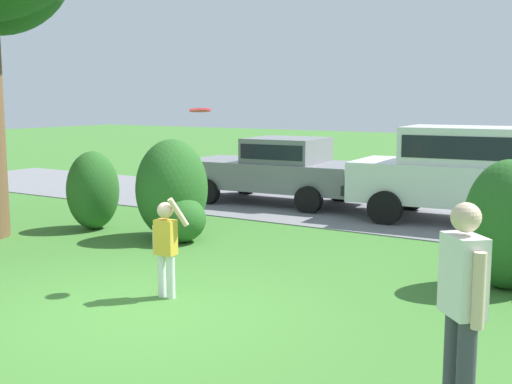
{
  "coord_description": "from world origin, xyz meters",
  "views": [
    {
      "loc": [
        5.07,
        -5.49,
        2.48
      ],
      "look_at": [
        -0.07,
        2.68,
        1.1
      ],
      "focal_mm": 46.25,
      "sensor_mm": 36.0,
      "label": 1
    }
  ],
  "objects": [
    {
      "name": "ground_plane",
      "position": [
        0.0,
        0.0,
        0.0
      ],
      "size": [
        80.0,
        80.0,
        0.0
      ],
      "primitive_type": "plane",
      "color": "#3D752D"
    },
    {
      "name": "driveway_strip",
      "position": [
        0.0,
        7.84,
        0.01
      ],
      "size": [
        28.0,
        4.4,
        0.02
      ],
      "primitive_type": "cube",
      "color": "slate",
      "rests_on": "ground"
    },
    {
      "name": "shrub_near_tree",
      "position": [
        -4.14,
        3.33,
        0.74
      ],
      "size": [
        0.94,
        1.03,
        1.49
      ],
      "color": "#286023",
      "rests_on": "ground"
    },
    {
      "name": "shrub_centre_left",
      "position": [
        -2.29,
        3.47,
        0.8
      ],
      "size": [
        1.41,
        1.37,
        1.76
      ],
      "color": "#286023",
      "rests_on": "ground"
    },
    {
      "name": "shrub_centre",
      "position": [
        3.37,
        3.36,
        0.85
      ],
      "size": [
        1.12,
        1.01,
        1.7
      ],
      "color": "#286023",
      "rests_on": "ground"
    },
    {
      "name": "parked_sedan",
      "position": [
        -2.71,
        7.87,
        0.85
      ],
      "size": [
        4.51,
        2.31,
        1.56
      ],
      "color": "gray",
      "rests_on": "ground"
    },
    {
      "name": "parked_suv",
      "position": [
        1.75,
        7.7,
        1.08
      ],
      "size": [
        4.82,
        2.35,
        1.92
      ],
      "color": "white",
      "rests_on": "ground"
    },
    {
      "name": "child_thrower",
      "position": [
        -0.13,
        0.68,
        0.72
      ],
      "size": [
        0.45,
        0.28,
        1.29
      ],
      "color": "white",
      "rests_on": "ground"
    },
    {
      "name": "frisbee",
      "position": [
        -0.12,
        1.4,
        2.32
      ],
      "size": [
        0.28,
        0.28,
        0.08
      ],
      "color": "red"
    },
    {
      "name": "adult_onlooker",
      "position": [
        3.87,
        -0.75,
        0.98
      ],
      "size": [
        0.41,
        0.41,
        1.74
      ],
      "color": "#3F3F4C",
      "rests_on": "ground"
    }
  ]
}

